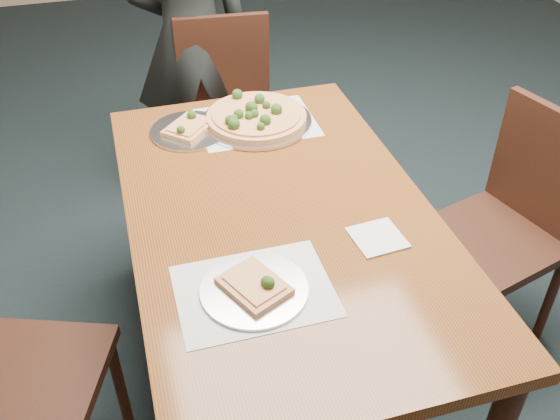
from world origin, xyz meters
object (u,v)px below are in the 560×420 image
object	(u,v)px
slice_plate_far	(189,129)
chair_right	(512,218)
dining_table	(280,233)
diner	(191,39)
chair_far	(228,109)
pizza_pan	(256,117)
slice_plate_near	(255,287)

from	to	relation	value
slice_plate_far	chair_right	bearing A→B (deg)	-26.04
dining_table	diner	xyz separation A→B (m)	(-0.05, 1.30, 0.12)
chair_far	slice_plate_far	world-z (taller)	chair_far
slice_plate_far	dining_table	bearing A→B (deg)	-70.71
chair_right	pizza_pan	world-z (taller)	chair_right
chair_far	pizza_pan	distance (m)	0.61
chair_far	diner	distance (m)	0.36
chair_right	slice_plate_far	world-z (taller)	chair_right
diner	slice_plate_far	bearing A→B (deg)	78.57
chair_far	chair_right	size ratio (longest dim) A/B	1.00
chair_far	chair_right	world-z (taller)	same
chair_right	diner	xyz separation A→B (m)	(-0.92, 1.28, 0.26)
dining_table	chair_right	size ratio (longest dim) A/B	1.65
diner	slice_plate_near	bearing A→B (deg)	84.82
slice_plate_far	pizza_pan	bearing A→B (deg)	-0.76
slice_plate_near	slice_plate_far	world-z (taller)	same
dining_table	pizza_pan	world-z (taller)	pizza_pan
dining_table	slice_plate_far	size ratio (longest dim) A/B	5.36
dining_table	pizza_pan	bearing A→B (deg)	83.45
chair_far	chair_right	distance (m)	1.33
dining_table	chair_right	bearing A→B (deg)	1.05
pizza_pan	slice_plate_far	size ratio (longest dim) A/B	1.44
chair_right	diner	distance (m)	1.60
pizza_pan	dining_table	bearing A→B (deg)	-96.55
slice_plate_near	slice_plate_far	bearing A→B (deg)	91.94
chair_far	chair_right	bearing A→B (deg)	-47.77
dining_table	slice_plate_near	distance (m)	0.36
dining_table	chair_right	world-z (taller)	chair_right
chair_far	chair_right	xyz separation A→B (m)	(0.80, -1.07, 0.00)
diner	slice_plate_near	xyz separation A→B (m)	(-0.11, -1.61, -0.01)
chair_right	slice_plate_near	distance (m)	1.10
pizza_pan	slice_plate_near	distance (m)	0.87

